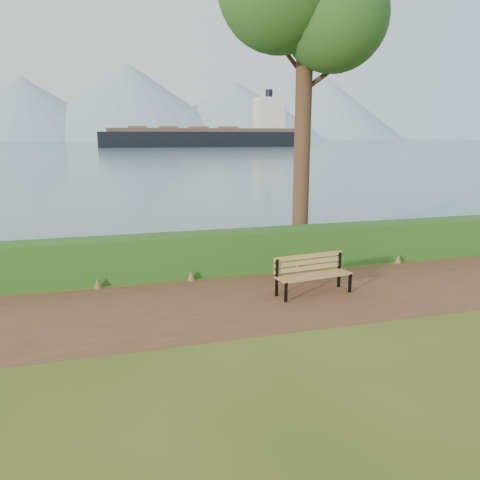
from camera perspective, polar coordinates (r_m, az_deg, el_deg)
name	(u,v)px	position (r m, az deg, el deg)	size (l,w,h in m)	color
ground	(264,306)	(9.47, 2.89, -7.99)	(140.00, 140.00, 0.00)	#404F16
path	(259,300)	(9.73, 2.31, -7.37)	(40.00, 3.40, 0.01)	#53331C
hedge	(230,251)	(11.70, -1.20, -1.40)	(32.00, 0.85, 1.00)	#1B4C15
water	(109,143)	(268.42, -15.72, 11.37)	(700.00, 510.00, 0.00)	#405A67
mountains	(93,106)	(415.19, -17.50, 15.34)	(585.00, 190.00, 70.00)	#7D96A6
bench	(312,272)	(10.14, 8.76, -3.83)	(1.73, 0.69, 0.84)	black
cargo_ship	(213,137)	(151.09, -3.35, 12.37)	(65.16, 12.32, 19.69)	black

